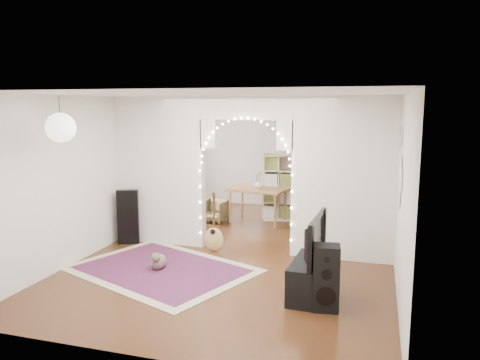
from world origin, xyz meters
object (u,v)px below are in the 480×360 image
(media_console, at_px, (308,278))
(dining_chair_right, at_px, (314,205))
(floor_speaker, at_px, (326,278))
(acoustic_guitar, at_px, (214,230))
(bookcase, at_px, (296,187))
(dining_chair_left, at_px, (215,211))
(dining_table, at_px, (258,192))

(media_console, xyz_separation_m, dining_chair_right, (-0.55, 4.68, -0.00))
(floor_speaker, bearing_deg, acoustic_guitar, 131.89)
(bookcase, xyz_separation_m, dining_chair_right, (0.35, 0.52, -0.49))
(floor_speaker, relative_size, media_console, 0.84)
(bookcase, distance_m, dining_chair_left, 1.86)
(floor_speaker, relative_size, dining_table, 0.65)
(bookcase, bearing_deg, dining_chair_left, -176.25)
(acoustic_guitar, bearing_deg, floor_speaker, -44.35)
(dining_chair_left, bearing_deg, floor_speaker, -43.31)
(dining_chair_left, bearing_deg, dining_chair_right, 40.78)
(floor_speaker, distance_m, dining_chair_left, 4.80)
(floor_speaker, distance_m, dining_table, 4.50)
(floor_speaker, bearing_deg, bookcase, 96.94)
(bookcase, bearing_deg, media_console, -95.83)
(dining_chair_left, distance_m, dining_chair_right, 2.34)
(media_console, relative_size, dining_chair_left, 1.89)
(acoustic_guitar, distance_m, dining_chair_right, 3.48)
(floor_speaker, xyz_separation_m, dining_chair_left, (-2.84, 3.86, -0.18))
(acoustic_guitar, height_order, bookcase, bookcase)
(floor_speaker, relative_size, dining_chair_right, 1.55)
(acoustic_guitar, bearing_deg, bookcase, 66.49)
(media_console, relative_size, dining_chair_right, 1.85)
(bookcase, height_order, dining_table, bookcase)
(dining_chair_right, bearing_deg, bookcase, -111.41)
(acoustic_guitar, xyz_separation_m, dining_table, (0.22, 2.24, 0.29))
(dining_table, distance_m, dining_chair_right, 1.54)
(media_console, height_order, bookcase, bookcase)
(media_console, xyz_separation_m, bookcase, (-0.90, 4.16, 0.49))
(acoustic_guitar, distance_m, floor_speaker, 2.81)
(floor_speaker, height_order, dining_chair_right, floor_speaker)
(dining_chair_right, bearing_deg, acoustic_guitar, -99.46)
(bookcase, bearing_deg, dining_chair_right, 37.74)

